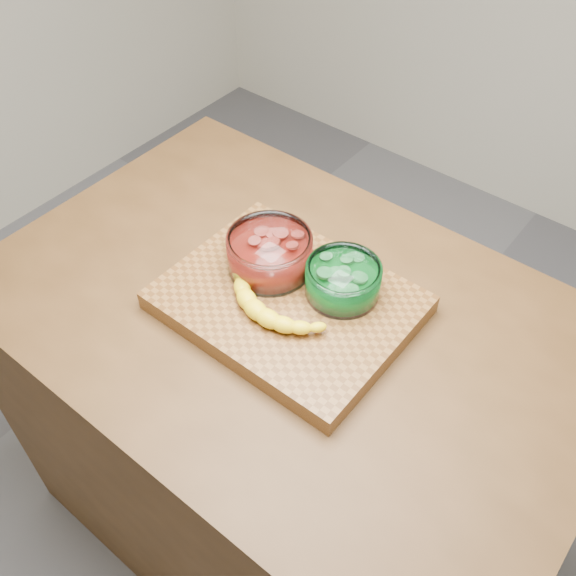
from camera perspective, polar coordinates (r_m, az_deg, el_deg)
The scene contains 6 objects.
ground at distance 2.00m, azimuth 0.00°, elevation -19.34°, with size 3.50×3.50×0.00m, color #5B5A5F.
counter at distance 1.60m, azimuth 0.00°, elevation -12.71°, with size 1.20×0.80×0.90m, color #4E3117.
cutting_board at distance 1.22m, azimuth 0.00°, elevation -1.30°, with size 0.45×0.35×0.04m, color brown.
bowl_red at distance 1.23m, azimuth -1.64°, elevation 3.11°, with size 0.16×0.16×0.08m.
bowl_green at distance 1.19m, azimuth 4.91°, elevation 0.70°, with size 0.14×0.14×0.07m.
banana at distance 1.17m, azimuth -1.33°, elevation -1.14°, with size 0.26×0.14×0.04m, color yellow, non-canonical shape.
Camera 1 is at (0.51, -0.64, 1.82)m, focal length 40.00 mm.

